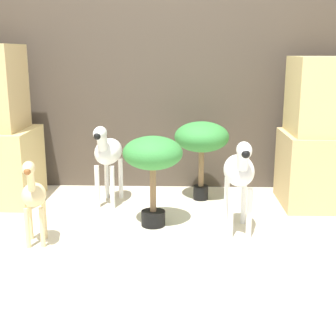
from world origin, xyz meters
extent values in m
plane|color=beige|center=(0.00, 0.00, 0.00)|extent=(14.00, 14.00, 0.00)
cube|color=#473D33|center=(0.00, 1.42, 1.10)|extent=(6.40, 0.08, 2.20)
cube|color=tan|center=(1.40, 0.93, 0.28)|extent=(0.84, 0.59, 0.57)
cylinder|color=white|center=(0.63, 0.21, 0.17)|extent=(0.04, 0.04, 0.33)
cylinder|color=white|center=(0.51, 0.21, 0.17)|extent=(0.04, 0.04, 0.33)
cylinder|color=white|center=(0.63, 0.47, 0.17)|extent=(0.04, 0.04, 0.33)
cylinder|color=white|center=(0.51, 0.47, 0.17)|extent=(0.04, 0.04, 0.33)
ellipsoid|color=white|center=(0.57, 0.34, 0.42)|extent=(0.20, 0.38, 0.20)
cylinder|color=white|center=(0.57, 0.18, 0.53)|extent=(0.08, 0.12, 0.17)
ellipsoid|color=white|center=(0.57, 0.13, 0.60)|extent=(0.10, 0.17, 0.10)
sphere|color=black|center=(0.57, 0.06, 0.59)|extent=(0.05, 0.05, 0.05)
cube|color=black|center=(0.57, 0.18, 0.54)|extent=(0.02, 0.07, 0.14)
cylinder|color=white|center=(-0.34, 0.77, 0.17)|extent=(0.04, 0.04, 0.33)
cylinder|color=white|center=(-0.45, 0.78, 0.17)|extent=(0.04, 0.04, 0.33)
cylinder|color=white|center=(-0.31, 1.03, 0.17)|extent=(0.04, 0.04, 0.33)
cylinder|color=white|center=(-0.42, 1.04, 0.17)|extent=(0.04, 0.04, 0.33)
ellipsoid|color=white|center=(-0.38, 0.90, 0.42)|extent=(0.24, 0.40, 0.20)
cylinder|color=white|center=(-0.40, 0.75, 0.53)|extent=(0.09, 0.13, 0.17)
ellipsoid|color=white|center=(-0.40, 0.70, 0.60)|extent=(0.11, 0.18, 0.10)
sphere|color=black|center=(-0.41, 0.63, 0.59)|extent=(0.05, 0.05, 0.05)
cube|color=black|center=(-0.40, 0.75, 0.54)|extent=(0.03, 0.07, 0.14)
cylinder|color=beige|center=(-0.66, 0.02, 0.13)|extent=(0.03, 0.03, 0.26)
cylinder|color=beige|center=(-0.74, 0.00, 0.13)|extent=(0.03, 0.03, 0.26)
cylinder|color=beige|center=(-0.68, 0.16, 0.13)|extent=(0.03, 0.03, 0.26)
cylinder|color=beige|center=(-0.77, 0.14, 0.13)|extent=(0.03, 0.03, 0.26)
ellipsoid|color=beige|center=(-0.71, 0.08, 0.32)|extent=(0.18, 0.23, 0.15)
cylinder|color=beige|center=(-0.70, -0.01, 0.44)|extent=(0.06, 0.11, 0.19)
ellipsoid|color=beige|center=(-0.69, -0.06, 0.52)|extent=(0.10, 0.14, 0.08)
sphere|color=brown|center=(-0.68, -0.12, 0.52)|extent=(0.04, 0.04, 0.04)
cylinder|color=black|center=(0.00, 0.41, 0.05)|extent=(0.17, 0.17, 0.10)
cylinder|color=brown|center=(0.00, 0.41, 0.25)|extent=(0.04, 0.04, 0.30)
ellipsoid|color=#337F38|center=(0.00, 0.41, 0.52)|extent=(0.40, 0.40, 0.22)
cylinder|color=black|center=(0.35, 1.01, 0.06)|extent=(0.12, 0.12, 0.11)
cylinder|color=brown|center=(0.35, 1.01, 0.26)|extent=(0.04, 0.04, 0.29)
ellipsoid|color=#337F38|center=(0.35, 1.01, 0.52)|extent=(0.43, 0.43, 0.24)
camera|label=1|loc=(0.21, -2.65, 1.18)|focal=50.00mm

